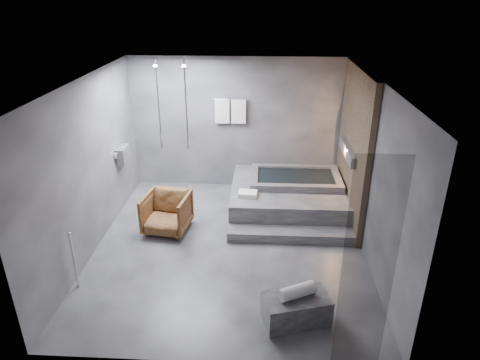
{
  "coord_description": "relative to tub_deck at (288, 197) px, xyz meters",
  "views": [
    {
      "loc": [
        0.52,
        -6.18,
        4.05
      ],
      "look_at": [
        0.17,
        0.3,
        1.11
      ],
      "focal_mm": 32.0,
      "sensor_mm": 36.0,
      "label": 1
    }
  ],
  "objects": [
    {
      "name": "tub_step",
      "position": [
        0.0,
        -1.18,
        -0.16
      ],
      "size": [
        2.2,
        0.36,
        0.18
      ],
      "primitive_type": "cube",
      "color": "#373739",
      "rests_on": "ground"
    },
    {
      "name": "deck_towel",
      "position": [
        -0.78,
        -0.53,
        0.3
      ],
      "size": [
        0.36,
        0.28,
        0.09
      ],
      "primitive_type": "cube",
      "rotation": [
        0.0,
        0.0,
        -0.08
      ],
      "color": "white",
      "rests_on": "tub_deck"
    },
    {
      "name": "rolled_towel",
      "position": [
        -0.04,
        -3.18,
        0.22
      ],
      "size": [
        0.51,
        0.37,
        0.17
      ],
      "primitive_type": "cylinder",
      "rotation": [
        0.0,
        1.57,
        0.46
      ],
      "color": "silver",
      "rests_on": "concrete_bench"
    },
    {
      "name": "concrete_bench",
      "position": [
        -0.04,
        -3.19,
        -0.06
      ],
      "size": [
        0.95,
        0.69,
        0.38
      ],
      "primitive_type": "cube",
      "rotation": [
        0.0,
        0.0,
        0.28
      ],
      "color": "#2D2D2F",
      "rests_on": "ground"
    },
    {
      "name": "tub_deck",
      "position": [
        0.0,
        0.0,
        0.0
      ],
      "size": [
        2.2,
        2.0,
        0.5
      ],
      "primitive_type": "cube",
      "color": "#373739",
      "rests_on": "ground"
    },
    {
      "name": "driftwood_chair",
      "position": [
        -2.21,
        -0.98,
        0.11
      ],
      "size": [
        0.87,
        0.89,
        0.71
      ],
      "primitive_type": "imported",
      "rotation": [
        0.0,
        0.0,
        -0.14
      ],
      "color": "#3F230F",
      "rests_on": "ground"
    },
    {
      "name": "room",
      "position": [
        -0.65,
        -1.21,
        1.48
      ],
      "size": [
        5.0,
        5.04,
        2.82
      ],
      "color": "#313134",
      "rests_on": "ground"
    }
  ]
}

